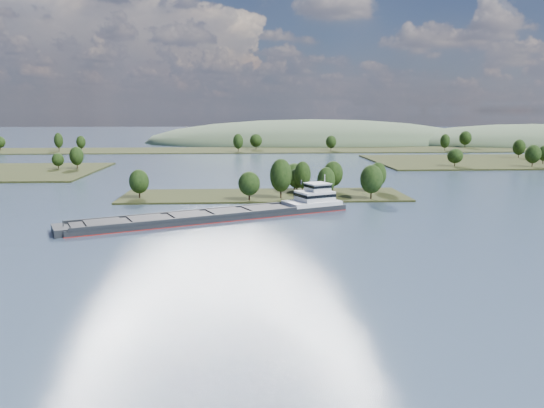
{
  "coord_description": "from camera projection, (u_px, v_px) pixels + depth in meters",
  "views": [
    {
      "loc": [
        -7.56,
        -5.82,
        30.01
      ],
      "look_at": [
        -0.02,
        130.0,
        6.0
      ],
      "focal_mm": 35.0,
      "sensor_mm": 36.0,
      "label": 1
    }
  ],
  "objects": [
    {
      "name": "ground",
      "position": [
        274.0,
        235.0,
        129.34
      ],
      "size": [
        1800.0,
        1800.0,
        0.0
      ],
      "primitive_type": "plane",
      "color": "#3C4F67",
      "rests_on": "ground"
    },
    {
      "name": "tree_island",
      "position": [
        284.0,
        186.0,
        187.2
      ],
      "size": [
        100.0,
        30.33,
        14.72
      ],
      "color": "black",
      "rests_on": "ground"
    },
    {
      "name": "back_shoreline",
      "position": [
        264.0,
        149.0,
        404.75
      ],
      "size": [
        900.0,
        60.0,
        14.83
      ],
      "color": "black",
      "rests_on": "ground"
    },
    {
      "name": "hill_east",
      "position": [
        533.0,
        144.0,
        487.67
      ],
      "size": [
        260.0,
        140.0,
        36.0
      ],
      "primitive_type": "ellipsoid",
      "color": "#475C3F",
      "rests_on": "ground"
    },
    {
      "name": "hill_west",
      "position": [
        313.0,
        142.0,
        506.26
      ],
      "size": [
        320.0,
        160.0,
        44.0
      ],
      "primitive_type": "ellipsoid",
      "color": "#475C3F",
      "rests_on": "ground"
    },
    {
      "name": "cargo_barge",
      "position": [
        232.0,
        213.0,
        150.6
      ],
      "size": [
        80.02,
        42.3,
        11.24
      ],
      "color": "black",
      "rests_on": "ground"
    }
  ]
}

